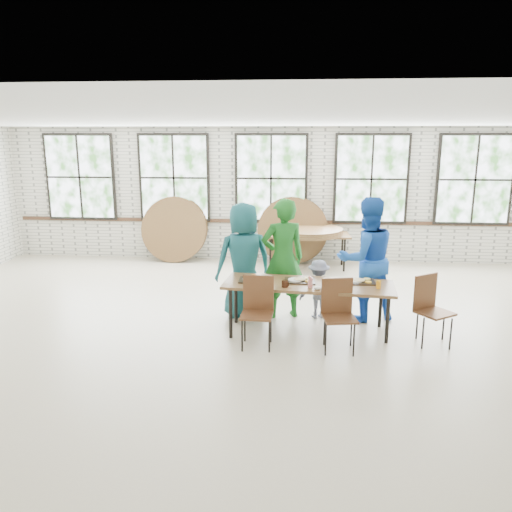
{
  "coord_description": "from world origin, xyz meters",
  "views": [
    {
      "loc": [
        0.6,
        -6.76,
        2.76
      ],
      "look_at": [
        0.0,
        0.4,
        1.05
      ],
      "focal_mm": 35.0,
      "sensor_mm": 36.0,
      "label": 1
    }
  ],
  "objects_px": {
    "chair_near_left": "(258,305)",
    "storage_table": "(307,236)",
    "chair_near_right": "(338,308)",
    "dining_table": "(308,287)"
  },
  "relations": [
    {
      "from": "chair_near_left",
      "to": "storage_table",
      "type": "xyz_separation_m",
      "value": [
        0.73,
        4.23,
        0.13
      ]
    },
    {
      "from": "chair_near_left",
      "to": "chair_near_right",
      "type": "bearing_deg",
      "value": 0.38
    },
    {
      "from": "storage_table",
      "to": "dining_table",
      "type": "bearing_deg",
      "value": -93.58
    },
    {
      "from": "storage_table",
      "to": "chair_near_left",
      "type": "bearing_deg",
      "value": -102.68
    },
    {
      "from": "dining_table",
      "to": "chair_near_left",
      "type": "xyz_separation_m",
      "value": [
        -0.69,
        -0.48,
        -0.13
      ]
    },
    {
      "from": "storage_table",
      "to": "chair_near_right",
      "type": "bearing_deg",
      "value": -88.32
    },
    {
      "from": "chair_near_right",
      "to": "storage_table",
      "type": "distance_m",
      "value": 4.28
    },
    {
      "from": "chair_near_right",
      "to": "storage_table",
      "type": "height_order",
      "value": "chair_near_right"
    },
    {
      "from": "chair_near_left",
      "to": "storage_table",
      "type": "height_order",
      "value": "chair_near_left"
    },
    {
      "from": "chair_near_right",
      "to": "storage_table",
      "type": "bearing_deg",
      "value": 85.46
    }
  ]
}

